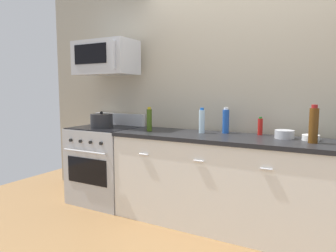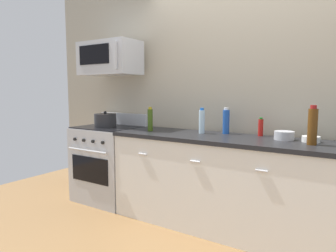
{
  "view_description": "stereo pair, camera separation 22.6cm",
  "coord_description": "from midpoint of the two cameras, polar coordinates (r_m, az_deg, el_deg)",
  "views": [
    {
      "loc": [
        0.79,
        -2.87,
        1.36
      ],
      "look_at": [
        -0.77,
        -0.05,
        0.99
      ],
      "focal_mm": 32.87,
      "sensor_mm": 36.0,
      "label": 1
    },
    {
      "loc": [
        0.98,
        -2.75,
        1.36
      ],
      "look_at": [
        -0.77,
        -0.05,
        0.99
      ],
      "focal_mm": 32.87,
      "sensor_mm": 36.0,
      "label": 2
    }
  ],
  "objects": [
    {
      "name": "ground_plane",
      "position": [
        3.24,
        14.83,
        -18.48
      ],
      "size": [
        6.84,
        6.84,
        0.0
      ],
      "primitive_type": "plane",
      "color": "olive"
    },
    {
      "name": "back_wall",
      "position": [
        3.34,
        17.73,
        6.06
      ],
      "size": [
        5.7,
        0.1,
        2.7
      ],
      "primitive_type": "cube",
      "color": "#9E937F",
      "rests_on": "ground_plane"
    },
    {
      "name": "counter_unit",
      "position": [
        3.08,
        15.08,
        -10.69
      ],
      "size": [
        2.61,
        0.66,
        0.92
      ],
      "color": "silver",
      "rests_on": "ground_plane"
    },
    {
      "name": "range_oven",
      "position": [
        3.91,
        -9.19,
        -6.72
      ],
      "size": [
        0.76,
        0.69,
        1.07
      ],
      "color": "#B7BABF",
      "rests_on": "ground_plane"
    },
    {
      "name": "microwave",
      "position": [
        3.86,
        -9.08,
        12.27
      ],
      "size": [
        0.74,
        0.44,
        0.4
      ],
      "color": "#B7BABF"
    },
    {
      "name": "bottle_water_clear",
      "position": [
        3.21,
        8.3,
        0.86
      ],
      "size": [
        0.06,
        0.06,
        0.27
      ],
      "color": "silver",
      "rests_on": "countertop_slab"
    },
    {
      "name": "bottle_olive_oil",
      "position": [
        3.36,
        -1.41,
        1.18
      ],
      "size": [
        0.06,
        0.06,
        0.26
      ],
      "color": "#385114",
      "rests_on": "countertop_slab"
    },
    {
      "name": "bottle_soda_blue",
      "position": [
        3.23,
        12.71,
        0.84
      ],
      "size": [
        0.07,
        0.07,
        0.27
      ],
      "color": "#1E4CA5",
      "rests_on": "countertop_slab"
    },
    {
      "name": "bottle_wine_amber",
      "position": [
        2.81,
        27.34,
        -0.02
      ],
      "size": [
        0.08,
        0.08,
        0.33
      ],
      "color": "#59330F",
      "rests_on": "countertop_slab"
    },
    {
      "name": "bottle_hot_sauce_red",
      "position": [
        3.16,
        18.79,
        -0.22
      ],
      "size": [
        0.05,
        0.05,
        0.18
      ],
      "color": "#B21914",
      "rests_on": "countertop_slab"
    },
    {
      "name": "bowl_steel_prep",
      "position": [
        3.0,
        22.78,
        -1.61
      ],
      "size": [
        0.17,
        0.17,
        0.08
      ],
      "color": "#B2B5BA",
      "rests_on": "countertop_slab"
    },
    {
      "name": "bowl_white_ceramic",
      "position": [
        2.97,
        26.99,
        -2.17
      ],
      "size": [
        0.15,
        0.15,
        0.05
      ],
      "color": "white",
      "rests_on": "countertop_slab"
    },
    {
      "name": "stockpot",
      "position": [
        3.78,
        -9.88,
        1.05
      ],
      "size": [
        0.26,
        0.26,
        0.2
      ],
      "color": "#262628",
      "rests_on": "range_oven"
    }
  ]
}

